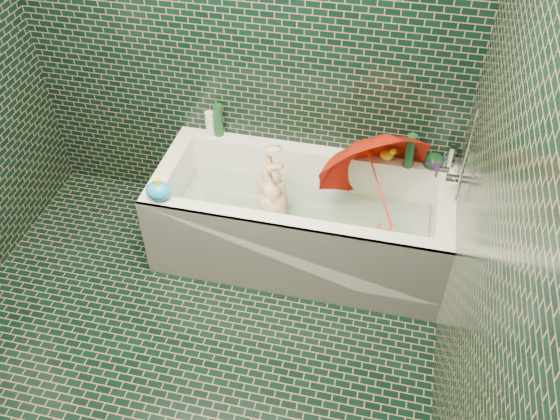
% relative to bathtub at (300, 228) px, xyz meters
% --- Properties ---
extents(floor, '(2.80, 2.80, 0.00)m').
position_rel_bathtub_xyz_m(floor, '(-0.45, -1.01, -0.21)').
color(floor, black).
rests_on(floor, ground).
extents(wall_back, '(2.80, 0.00, 2.80)m').
position_rel_bathtub_xyz_m(wall_back, '(-0.45, 0.39, 1.04)').
color(wall_back, black).
rests_on(wall_back, floor).
extents(wall_right, '(0.00, 2.80, 2.80)m').
position_rel_bathtub_xyz_m(wall_right, '(0.85, -1.01, 1.04)').
color(wall_right, black).
rests_on(wall_right, floor).
extents(bathtub, '(1.70, 0.75, 0.55)m').
position_rel_bathtub_xyz_m(bathtub, '(0.00, 0.00, 0.00)').
color(bathtub, white).
rests_on(bathtub, floor).
extents(bath_mat, '(1.35, 0.47, 0.01)m').
position_rel_bathtub_xyz_m(bath_mat, '(0.00, 0.02, -0.06)').
color(bath_mat, green).
rests_on(bath_mat, bathtub).
extents(water, '(1.48, 0.53, 0.00)m').
position_rel_bathtub_xyz_m(water, '(0.00, 0.02, 0.09)').
color(water, silver).
rests_on(water, bathtub).
extents(faucet, '(0.18, 0.19, 0.55)m').
position_rel_bathtub_xyz_m(faucet, '(0.81, 0.01, 0.56)').
color(faucet, silver).
rests_on(faucet, wall_right).
extents(child, '(0.92, 0.47, 0.25)m').
position_rel_bathtub_xyz_m(child, '(-0.14, -0.03, 0.10)').
color(child, '#D7B386').
rests_on(child, bathtub).
extents(umbrella, '(0.88, 1.03, 0.91)m').
position_rel_bathtub_xyz_m(umbrella, '(0.42, 0.09, 0.35)').
color(umbrella, red).
rests_on(umbrella, bathtub).
extents(soap_bottle_a, '(0.13, 0.13, 0.27)m').
position_rel_bathtub_xyz_m(soap_bottle_a, '(0.80, 0.32, 0.34)').
color(soap_bottle_a, white).
rests_on(soap_bottle_a, bathtub).
extents(soap_bottle_b, '(0.11, 0.11, 0.19)m').
position_rel_bathtub_xyz_m(soap_bottle_b, '(0.70, 0.30, 0.34)').
color(soap_bottle_b, '#491B67').
rests_on(soap_bottle_b, bathtub).
extents(soap_bottle_c, '(0.18, 0.18, 0.18)m').
position_rel_bathtub_xyz_m(soap_bottle_c, '(0.74, 0.31, 0.34)').
color(soap_bottle_c, '#124221').
rests_on(soap_bottle_c, bathtub).
extents(bottle_right_tall, '(0.06, 0.06, 0.22)m').
position_rel_bathtub_xyz_m(bottle_right_tall, '(0.57, 0.31, 0.45)').
color(bottle_right_tall, '#124221').
rests_on(bottle_right_tall, bathtub).
extents(bottle_right_pump, '(0.06, 0.06, 0.16)m').
position_rel_bathtub_xyz_m(bottle_right_pump, '(0.80, 0.33, 0.42)').
color(bottle_right_pump, silver).
rests_on(bottle_right_pump, bathtub).
extents(bottle_left_tall, '(0.07, 0.07, 0.21)m').
position_rel_bathtub_xyz_m(bottle_left_tall, '(-0.60, 0.36, 0.44)').
color(bottle_left_tall, '#124221').
rests_on(bottle_left_tall, bathtub).
extents(bottle_left_short, '(0.06, 0.06, 0.16)m').
position_rel_bathtub_xyz_m(bottle_left_short, '(-0.65, 0.35, 0.42)').
color(bottle_left_short, white).
rests_on(bottle_left_short, bathtub).
extents(rubber_duck, '(0.11, 0.08, 0.09)m').
position_rel_bathtub_xyz_m(rubber_duck, '(0.45, 0.34, 0.38)').
color(rubber_duck, yellow).
rests_on(rubber_duck, bathtub).
extents(bath_toy, '(0.16, 0.14, 0.14)m').
position_rel_bathtub_xyz_m(bath_toy, '(-0.73, -0.29, 0.40)').
color(bath_toy, '#1B9AF9').
rests_on(bath_toy, bathtub).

